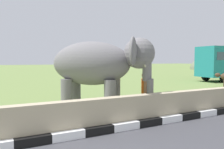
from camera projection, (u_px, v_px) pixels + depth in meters
striped_curb at (14, 144)px, 5.33m from camera, size 16.20×0.20×0.24m
barrier_parapet at (98, 115)px, 6.66m from camera, size 28.00×0.36×1.00m
elephant at (100, 65)px, 8.61m from camera, size 3.91×3.73×2.99m
person_handler at (144, 91)px, 8.92m from camera, size 0.42×0.58×1.66m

